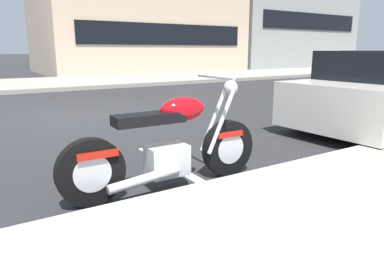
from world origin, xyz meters
TOP-DOWN VIEW (x-y plane):
  - ground_plane at (0.00, 0.00)m, footprint 260.00×260.00m
  - sidewalk_far_curb at (12.00, 7.23)m, footprint 120.00×5.00m
  - parking_stall_stripe at (0.00, -4.13)m, footprint 0.12×2.20m
  - parked_motorcycle at (-0.34, -4.49)m, footprint 2.11×0.62m
  - car_opposite_curb at (16.29, 4.12)m, footprint 4.09×2.01m

SIDE VIEW (x-z plane):
  - ground_plane at x=0.00m, z-range 0.00..0.00m
  - parking_stall_stripe at x=0.00m, z-range 0.00..0.01m
  - sidewalk_far_curb at x=12.00m, z-range 0.00..0.14m
  - parked_motorcycle at x=-0.34m, z-range -0.13..0.97m
  - car_opposite_curb at x=16.29m, z-range -0.03..1.30m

